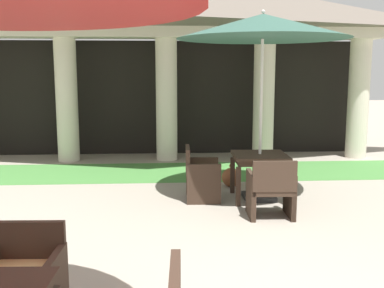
% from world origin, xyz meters
% --- Properties ---
extents(background_pavilion, '(10.27, 3.14, 4.23)m').
position_xyz_m(background_pavilion, '(-0.00, 7.66, 3.25)').
color(background_pavilion, beige).
rests_on(background_pavilion, ground).
extents(lawn_strip, '(12.07, 1.87, 0.01)m').
position_xyz_m(lawn_strip, '(0.00, 6.19, 0.00)').
color(lawn_strip, '#47843D').
rests_on(lawn_strip, ground).
extents(patio_table_near_foreground, '(0.87, 0.87, 0.74)m').
position_xyz_m(patio_table_near_foreground, '(1.45, 4.09, 0.63)').
color(patio_table_near_foreground, '#38281E').
rests_on(patio_table_near_foreground, ground).
extents(patio_umbrella_near_foreground, '(2.66, 2.66, 2.96)m').
position_xyz_m(patio_umbrella_near_foreground, '(1.45, 4.09, 2.69)').
color(patio_umbrella_near_foreground, '#2D2D2D').
rests_on(patio_umbrella_near_foreground, ground).
extents(patio_chair_near_foreground_south, '(0.64, 0.58, 0.85)m').
position_xyz_m(patio_chair_near_foreground_south, '(1.42, 3.14, 0.40)').
color(patio_chair_near_foreground_south, '#38281E').
rests_on(patio_chair_near_foreground_south, ground).
extents(patio_chair_near_foreground_west, '(0.56, 0.64, 0.85)m').
position_xyz_m(patio_chair_near_foreground_west, '(0.51, 4.12, 0.40)').
color(patio_chair_near_foreground_west, '#38281E').
rests_on(patio_chair_near_foreground_west, ground).
extents(patio_chair_mid_left_north, '(0.63, 0.58, 0.80)m').
position_xyz_m(patio_chair_mid_left_north, '(-1.20, 0.51, 0.39)').
color(patio_chair_mid_left_north, '#38281E').
rests_on(patio_chair_mid_left_north, ground).
extents(terracotta_urn, '(0.34, 0.34, 0.42)m').
position_xyz_m(terracotta_urn, '(1.13, 4.92, 0.17)').
color(terracotta_urn, brown).
rests_on(terracotta_urn, ground).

